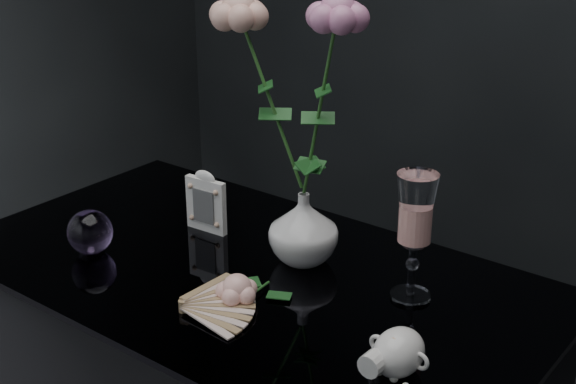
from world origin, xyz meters
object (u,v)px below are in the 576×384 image
Objects in this scene: loose_rose at (237,289)px; pearl_jar at (399,350)px; wine_glass at (414,238)px; paperweight at (90,232)px; picture_frame at (206,201)px; vase at (303,228)px.

loose_rose is 0.30m from pearl_jar.
wine_glass reaches higher than paperweight.
picture_frame is 0.22m from paperweight.
vase is at bearing 94.57° from loose_rose.
paperweight is 0.63m from pearl_jar.
vase is 0.60× the size of wine_glass.
picture_frame reaches higher than loose_rose.
paperweight is (-0.32, -0.21, -0.02)m from vase.
vase is 0.86× the size of loose_rose.
picture_frame is 0.50× the size of pearl_jar.
wine_glass is at bearing 0.91° from vase.
loose_rose is at bearing -88.66° from vase.
vase is 1.56× the size of paperweight.
paperweight is (-0.54, -0.21, -0.07)m from wine_glass.
wine_glass is 0.44m from picture_frame.
picture_frame is 0.29m from loose_rose.
picture_frame is 0.82× the size of loose_rose.
paperweight is at bearing -147.25° from vase.
picture_frame is (-0.44, -0.01, -0.05)m from wine_glass.
picture_frame is at bearing 145.96° from loose_rose.
paperweight is at bearing -172.46° from loose_rose.
wine_glass is 1.75× the size of picture_frame.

